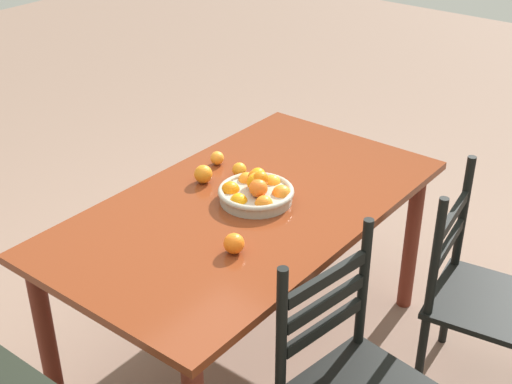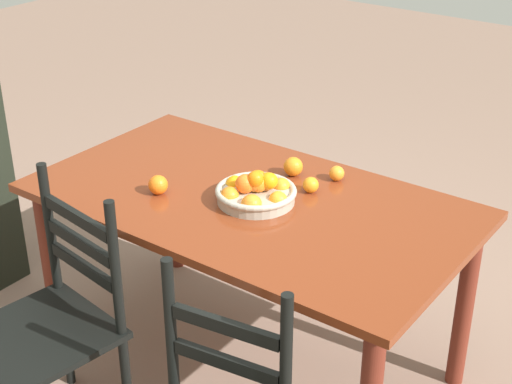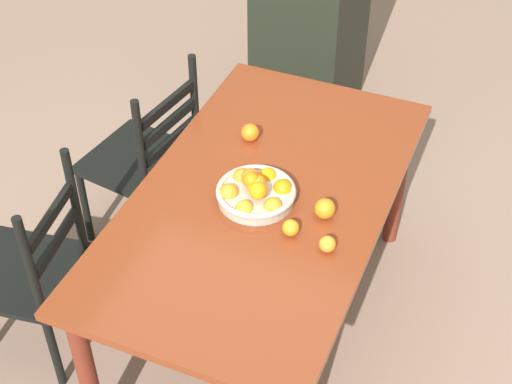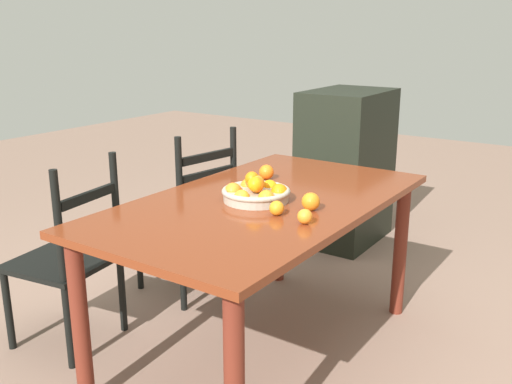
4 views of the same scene
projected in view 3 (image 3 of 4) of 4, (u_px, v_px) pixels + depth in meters
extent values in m
plane|color=#866959|center=(262.00, 323.00, 3.43)|extent=(12.00, 12.00, 0.00)
cube|color=maroon|center=(263.00, 198.00, 2.93)|extent=(1.67, 0.94, 0.03)
cylinder|color=maroon|center=(398.00, 182.00, 3.60)|extent=(0.07, 0.07, 0.74)
cylinder|color=maroon|center=(88.00, 376.00, 2.78)|extent=(0.07, 0.07, 0.74)
cylinder|color=maroon|center=(248.00, 144.00, 3.82)|extent=(0.07, 0.07, 0.74)
cube|color=black|center=(22.00, 273.00, 3.09)|extent=(0.50, 0.50, 0.03)
cylinder|color=black|center=(13.00, 267.00, 3.41)|extent=(0.04, 0.04, 0.41)
cylinder|color=black|center=(92.00, 283.00, 3.34)|extent=(0.04, 0.04, 0.41)
cylinder|color=black|center=(54.00, 352.00, 3.06)|extent=(0.04, 0.04, 0.41)
cylinder|color=black|center=(75.00, 201.00, 3.02)|extent=(0.04, 0.04, 0.51)
cylinder|color=black|center=(31.00, 270.00, 2.74)|extent=(0.04, 0.04, 0.51)
cube|color=black|center=(56.00, 242.00, 2.91)|extent=(0.35, 0.08, 0.04)
cube|color=black|center=(50.00, 217.00, 2.83)|extent=(0.35, 0.08, 0.04)
cube|color=black|center=(139.00, 160.00, 3.59)|extent=(0.52, 0.52, 0.03)
cylinder|color=black|center=(136.00, 162.00, 3.95)|extent=(0.04, 0.04, 0.44)
cylinder|color=black|center=(85.00, 206.00, 3.69)|extent=(0.04, 0.04, 0.44)
cylinder|color=black|center=(200.00, 188.00, 3.80)|extent=(0.04, 0.04, 0.44)
cylinder|color=black|center=(152.00, 236.00, 3.54)|extent=(0.04, 0.04, 0.44)
cylinder|color=black|center=(195.00, 105.00, 3.47)|extent=(0.04, 0.04, 0.51)
cylinder|color=black|center=(141.00, 152.00, 3.21)|extent=(0.04, 0.04, 0.51)
cube|color=black|center=(170.00, 141.00, 3.39)|extent=(0.37, 0.08, 0.04)
cube|color=black|center=(168.00, 124.00, 3.32)|extent=(0.37, 0.08, 0.04)
cube|color=black|center=(167.00, 105.00, 3.26)|extent=(0.37, 0.08, 0.04)
cube|color=black|center=(311.00, 32.00, 4.31)|extent=(0.70, 0.50, 1.10)
cylinder|color=#A79E8D|center=(256.00, 196.00, 2.88)|extent=(0.29, 0.29, 0.04)
torus|color=#A79E8D|center=(256.00, 191.00, 2.87)|extent=(0.31, 0.31, 0.02)
sphere|color=orange|center=(267.00, 176.00, 2.94)|extent=(0.07, 0.07, 0.07)
sphere|color=orange|center=(242.00, 177.00, 2.94)|extent=(0.07, 0.07, 0.07)
sphere|color=orange|center=(229.00, 193.00, 2.87)|extent=(0.08, 0.08, 0.08)
sphere|color=orange|center=(244.00, 209.00, 2.80)|extent=(0.07, 0.07, 0.07)
sphere|color=orange|center=(273.00, 207.00, 2.81)|extent=(0.07, 0.07, 0.07)
sphere|color=orange|center=(283.00, 189.00, 2.89)|extent=(0.08, 0.08, 0.08)
sphere|color=orange|center=(251.00, 180.00, 2.83)|extent=(0.06, 0.06, 0.06)
sphere|color=orange|center=(258.00, 191.00, 2.80)|extent=(0.06, 0.06, 0.06)
sphere|color=orange|center=(251.00, 178.00, 2.87)|extent=(0.07, 0.07, 0.07)
sphere|color=orange|center=(255.00, 183.00, 2.85)|extent=(0.07, 0.07, 0.07)
sphere|color=orange|center=(257.00, 183.00, 2.84)|extent=(0.07, 0.07, 0.07)
sphere|color=orange|center=(259.00, 190.00, 2.81)|extent=(0.07, 0.07, 0.07)
sphere|color=orange|center=(256.00, 186.00, 2.84)|extent=(0.08, 0.08, 0.08)
sphere|color=orange|center=(327.00, 244.00, 2.68)|extent=(0.06, 0.06, 0.06)
sphere|color=orange|center=(250.00, 132.00, 3.16)|extent=(0.07, 0.07, 0.07)
sphere|color=orange|center=(291.00, 228.00, 2.74)|extent=(0.06, 0.06, 0.06)
sphere|color=orange|center=(325.00, 209.00, 2.80)|extent=(0.08, 0.08, 0.08)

